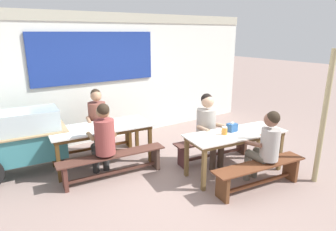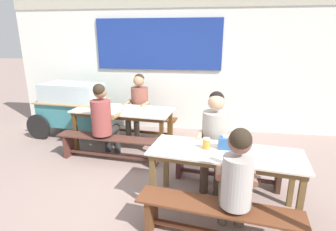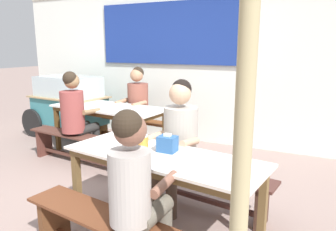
{
  "view_description": "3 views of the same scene",
  "coord_description": "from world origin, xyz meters",
  "px_view_note": "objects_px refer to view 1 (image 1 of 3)",
  "views": [
    {
      "loc": [
        -2.67,
        -3.46,
        2.33
      ],
      "look_at": [
        0.0,
        0.47,
        0.96
      ],
      "focal_mm": 30.84,
      "sensor_mm": 36.0,
      "label": 1
    },
    {
      "loc": [
        0.59,
        -3.2,
        1.99
      ],
      "look_at": [
        -0.0,
        0.64,
        0.83
      ],
      "focal_mm": 28.42,
      "sensor_mm": 36.0,
      "label": 2
    },
    {
      "loc": [
        1.97,
        -2.61,
        1.61
      ],
      "look_at": [
        0.34,
        0.71,
        0.81
      ],
      "focal_mm": 34.2,
      "sensor_mm": 36.0,
      "label": 3
    }
  ],
  "objects_px": {
    "dining_table_near": "(236,137)",
    "condiment_jar": "(224,131)",
    "bench_near_back": "(214,146)",
    "person_near_front": "(266,143)",
    "bench_near_front": "(259,172)",
    "dining_table_far": "(101,130)",
    "person_center_facing": "(98,118)",
    "food_cart": "(22,137)",
    "person_right_near_table": "(208,125)",
    "wooden_support_post": "(324,119)",
    "soup_bowl": "(108,126)",
    "bench_far_front": "(113,162)",
    "bench_far_back": "(94,139)",
    "person_left_back_turned": "(104,137)",
    "tissue_box": "(232,127)"
  },
  "relations": [
    {
      "from": "person_near_front",
      "to": "condiment_jar",
      "type": "height_order",
      "value": "person_near_front"
    },
    {
      "from": "dining_table_near",
      "to": "person_center_facing",
      "type": "bearing_deg",
      "value": 126.7
    },
    {
      "from": "dining_table_near",
      "to": "person_center_facing",
      "type": "relative_size",
      "value": 1.39
    },
    {
      "from": "person_right_near_table",
      "to": "condiment_jar",
      "type": "height_order",
      "value": "person_right_near_table"
    },
    {
      "from": "bench_far_back",
      "to": "bench_far_front",
      "type": "bearing_deg",
      "value": -95.5
    },
    {
      "from": "dining_table_near",
      "to": "bench_far_front",
      "type": "distance_m",
      "value": 2.07
    },
    {
      "from": "food_cart",
      "to": "person_right_near_table",
      "type": "distance_m",
      "value": 3.19
    },
    {
      "from": "dining_table_near",
      "to": "bench_far_front",
      "type": "height_order",
      "value": "dining_table_near"
    },
    {
      "from": "food_cart",
      "to": "person_near_front",
      "type": "height_order",
      "value": "person_near_front"
    },
    {
      "from": "bench_near_back",
      "to": "wooden_support_post",
      "type": "relative_size",
      "value": 0.77
    },
    {
      "from": "person_near_front",
      "to": "person_center_facing",
      "type": "bearing_deg",
      "value": 121.89
    },
    {
      "from": "bench_near_front",
      "to": "tissue_box",
      "type": "distance_m",
      "value": 0.87
    },
    {
      "from": "bench_near_front",
      "to": "person_near_front",
      "type": "xyz_separation_m",
      "value": [
        0.16,
        0.05,
        0.42
      ]
    },
    {
      "from": "person_center_facing",
      "to": "soup_bowl",
      "type": "distance_m",
      "value": 0.64
    },
    {
      "from": "dining_table_far",
      "to": "soup_bowl",
      "type": "xyz_separation_m",
      "value": [
        0.08,
        -0.11,
        0.1
      ]
    },
    {
      "from": "person_near_front",
      "to": "wooden_support_post",
      "type": "height_order",
      "value": "wooden_support_post"
    },
    {
      "from": "dining_table_far",
      "to": "food_cart",
      "type": "height_order",
      "value": "food_cart"
    },
    {
      "from": "dining_table_far",
      "to": "person_near_front",
      "type": "xyz_separation_m",
      "value": [
        1.8,
        -2.13,
        0.04
      ]
    },
    {
      "from": "dining_table_near",
      "to": "person_near_front",
      "type": "bearing_deg",
      "value": -81.79
    },
    {
      "from": "dining_table_far",
      "to": "food_cart",
      "type": "bearing_deg",
      "value": 160.07
    },
    {
      "from": "dining_table_near",
      "to": "food_cart",
      "type": "relative_size",
      "value": 1.03
    },
    {
      "from": "dining_table_far",
      "to": "bench_near_front",
      "type": "relative_size",
      "value": 1.12
    },
    {
      "from": "dining_table_far",
      "to": "bench_far_back",
      "type": "bearing_deg",
      "value": 84.5
    },
    {
      "from": "dining_table_near",
      "to": "bench_far_front",
      "type": "xyz_separation_m",
      "value": [
        -1.78,
        0.99,
        -0.37
      ]
    },
    {
      "from": "bench_far_back",
      "to": "person_left_back_turned",
      "type": "xyz_separation_m",
      "value": [
        -0.22,
        -1.12,
        0.43
      ]
    },
    {
      "from": "bench_far_front",
      "to": "bench_near_back",
      "type": "distance_m",
      "value": 1.91
    },
    {
      "from": "bench_far_back",
      "to": "wooden_support_post",
      "type": "bearing_deg",
      "value": -51.01
    },
    {
      "from": "bench_far_front",
      "to": "bench_near_back",
      "type": "bearing_deg",
      "value": -12.07
    },
    {
      "from": "dining_table_far",
      "to": "food_cart",
      "type": "xyz_separation_m",
      "value": [
        -1.22,
        0.44,
        -0.02
      ]
    },
    {
      "from": "person_left_back_turned",
      "to": "soup_bowl",
      "type": "xyz_separation_m",
      "value": [
        0.25,
        0.42,
        0.03
      ]
    },
    {
      "from": "dining_table_near",
      "to": "bench_near_front",
      "type": "xyz_separation_m",
      "value": [
        -0.08,
        -0.59,
        -0.37
      ]
    },
    {
      "from": "food_cart",
      "to": "bench_far_front",
      "type": "bearing_deg",
      "value": -41.81
    },
    {
      "from": "dining_table_far",
      "to": "bench_far_front",
      "type": "bearing_deg",
      "value": -95.5
    },
    {
      "from": "person_near_front",
      "to": "wooden_support_post",
      "type": "xyz_separation_m",
      "value": [
        0.8,
        -0.41,
        0.36
      ]
    },
    {
      "from": "dining_table_near",
      "to": "person_center_facing",
      "type": "height_order",
      "value": "person_center_facing"
    },
    {
      "from": "dining_table_far",
      "to": "person_right_near_table",
      "type": "relative_size",
      "value": 1.41
    },
    {
      "from": "bench_near_back",
      "to": "bench_near_front",
      "type": "xyz_separation_m",
      "value": [
        -0.17,
        -1.19,
        -0.0
      ]
    },
    {
      "from": "person_center_facing",
      "to": "bench_far_front",
      "type": "bearing_deg",
      "value": -100.2
    },
    {
      "from": "bench_far_front",
      "to": "person_center_facing",
      "type": "xyz_separation_m",
      "value": [
        0.2,
        1.13,
        0.45
      ]
    },
    {
      "from": "soup_bowl",
      "to": "food_cart",
      "type": "bearing_deg",
      "value": 157.12
    },
    {
      "from": "bench_near_front",
      "to": "condiment_jar",
      "type": "bearing_deg",
      "value": 101.57
    },
    {
      "from": "bench_near_back",
      "to": "person_near_front",
      "type": "relative_size",
      "value": 1.32
    },
    {
      "from": "condiment_jar",
      "to": "wooden_support_post",
      "type": "distance_m",
      "value": 1.51
    },
    {
      "from": "dining_table_far",
      "to": "condiment_jar",
      "type": "distance_m",
      "value": 2.16
    },
    {
      "from": "bench_near_front",
      "to": "person_center_facing",
      "type": "bearing_deg",
      "value": 118.88
    },
    {
      "from": "person_left_back_turned",
      "to": "tissue_box",
      "type": "relative_size",
      "value": 8.14
    },
    {
      "from": "person_center_facing",
      "to": "food_cart",
      "type": "bearing_deg",
      "value": -176.35
    },
    {
      "from": "person_near_front",
      "to": "condiment_jar",
      "type": "bearing_deg",
      "value": 116.21
    },
    {
      "from": "dining_table_near",
      "to": "condiment_jar",
      "type": "relative_size",
      "value": 13.79
    },
    {
      "from": "food_cart",
      "to": "soup_bowl",
      "type": "distance_m",
      "value": 1.42
    }
  ]
}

